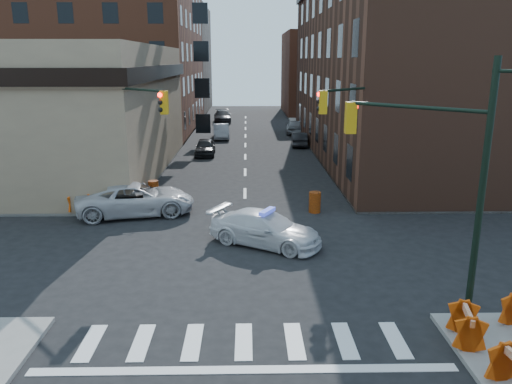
{
  "coord_description": "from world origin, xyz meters",
  "views": [
    {
      "loc": [
        0.11,
        -19.86,
        8.05
      ],
      "look_at": [
        0.53,
        2.07,
        2.2
      ],
      "focal_mm": 35.0,
      "sensor_mm": 36.0,
      "label": 1
    }
  ],
  "objects_px": {
    "parked_car_wnear": "(205,147)",
    "pedestrian_b": "(31,195)",
    "pedestrian_a": "(127,185)",
    "parked_car_enear": "(299,139)",
    "barricade_nw_a": "(115,193)",
    "police_car": "(265,229)",
    "barrel_road": "(315,202)",
    "barrel_bank": "(154,190)",
    "parked_car_wfar": "(221,131)",
    "pickup": "(136,199)"
  },
  "relations": [
    {
      "from": "parked_car_wnear",
      "to": "pedestrian_b",
      "type": "height_order",
      "value": "pedestrian_b"
    },
    {
      "from": "pedestrian_a",
      "to": "parked_car_enear",
      "type": "bearing_deg",
      "value": 89.5
    },
    {
      "from": "pedestrian_a",
      "to": "barricade_nw_a",
      "type": "height_order",
      "value": "pedestrian_a"
    },
    {
      "from": "police_car",
      "to": "pedestrian_b",
      "type": "bearing_deg",
      "value": 97.74
    },
    {
      "from": "barrel_road",
      "to": "barrel_bank",
      "type": "height_order",
      "value": "barrel_road"
    },
    {
      "from": "parked_car_enear",
      "to": "barrel_bank",
      "type": "relative_size",
      "value": 3.67
    },
    {
      "from": "parked_car_enear",
      "to": "pedestrian_a",
      "type": "distance_m",
      "value": 22.66
    },
    {
      "from": "parked_car_wnear",
      "to": "pedestrian_a",
      "type": "relative_size",
      "value": 2.37
    },
    {
      "from": "pedestrian_a",
      "to": "barrel_road",
      "type": "height_order",
      "value": "pedestrian_a"
    },
    {
      "from": "barricade_nw_a",
      "to": "parked_car_wfar",
      "type": "bearing_deg",
      "value": 83.31
    },
    {
      "from": "police_car",
      "to": "barricade_nw_a",
      "type": "bearing_deg",
      "value": 80.29
    },
    {
      "from": "parked_car_enear",
      "to": "barrel_bank",
      "type": "distance_m",
      "value": 21.31
    },
    {
      "from": "parked_car_wnear",
      "to": "parked_car_wfar",
      "type": "height_order",
      "value": "parked_car_wfar"
    },
    {
      "from": "parked_car_enear",
      "to": "pedestrian_b",
      "type": "xyz_separation_m",
      "value": [
        -16.54,
        -21.4,
        0.37
      ]
    },
    {
      "from": "pickup",
      "to": "pedestrian_b",
      "type": "relative_size",
      "value": 3.48
    },
    {
      "from": "barrel_road",
      "to": "barricade_nw_a",
      "type": "distance_m",
      "value": 11.41
    },
    {
      "from": "barrel_bank",
      "to": "barricade_nw_a",
      "type": "xyz_separation_m",
      "value": [
        -2.01,
        -0.99,
        0.09
      ]
    },
    {
      "from": "pickup",
      "to": "pedestrian_a",
      "type": "bearing_deg",
      "value": 10.74
    },
    {
      "from": "parked_car_wfar",
      "to": "barrel_bank",
      "type": "height_order",
      "value": "parked_car_wfar"
    },
    {
      "from": "police_car",
      "to": "pedestrian_a",
      "type": "bearing_deg",
      "value": 77.09
    },
    {
      "from": "parked_car_wnear",
      "to": "pedestrian_a",
      "type": "height_order",
      "value": "pedestrian_a"
    },
    {
      "from": "parked_car_wfar",
      "to": "barricade_nw_a",
      "type": "distance_m",
      "value": 24.78
    },
    {
      "from": "police_car",
      "to": "barrel_road",
      "type": "relative_size",
      "value": 4.54
    },
    {
      "from": "parked_car_wnear",
      "to": "pickup",
      "type": "bearing_deg",
      "value": -99.01
    },
    {
      "from": "parked_car_wnear",
      "to": "pedestrian_b",
      "type": "distance_m",
      "value": 18.65
    },
    {
      "from": "pedestrian_a",
      "to": "pickup",
      "type": "bearing_deg",
      "value": -35.45
    },
    {
      "from": "parked_car_wnear",
      "to": "police_car",
      "type": "bearing_deg",
      "value": -79.79
    },
    {
      "from": "pickup",
      "to": "barrel_bank",
      "type": "xyz_separation_m",
      "value": [
        0.37,
        3.11,
        -0.31
      ]
    },
    {
      "from": "parked_car_wfar",
      "to": "parked_car_enear",
      "type": "bearing_deg",
      "value": -36.04
    },
    {
      "from": "parked_car_enear",
      "to": "barrel_bank",
      "type": "height_order",
      "value": "parked_car_enear"
    },
    {
      "from": "barricade_nw_a",
      "to": "parked_car_enear",
      "type": "bearing_deg",
      "value": 61.84
    },
    {
      "from": "police_car",
      "to": "barrel_road",
      "type": "distance_m",
      "value": 5.62
    },
    {
      "from": "parked_car_enear",
      "to": "pedestrian_a",
      "type": "height_order",
      "value": "pedestrian_a"
    },
    {
      "from": "pedestrian_a",
      "to": "barrel_bank",
      "type": "height_order",
      "value": "pedestrian_a"
    },
    {
      "from": "parked_car_enear",
      "to": "barrel_road",
      "type": "bearing_deg",
      "value": 89.57
    },
    {
      "from": "parked_car_wnear",
      "to": "parked_car_wfar",
      "type": "relative_size",
      "value": 0.92
    },
    {
      "from": "parked_car_wfar",
      "to": "pickup",
      "type": "bearing_deg",
      "value": -101.07
    },
    {
      "from": "parked_car_enear",
      "to": "pickup",
      "type": "bearing_deg",
      "value": 66.31
    },
    {
      "from": "police_car",
      "to": "parked_car_wnear",
      "type": "bearing_deg",
      "value": 40.64
    },
    {
      "from": "parked_car_wfar",
      "to": "barrel_road",
      "type": "bearing_deg",
      "value": -80.44
    },
    {
      "from": "parked_car_wnear",
      "to": "barrel_road",
      "type": "distance_m",
      "value": 18.39
    },
    {
      "from": "police_car",
      "to": "barricade_nw_a",
      "type": "relative_size",
      "value": 4.0
    },
    {
      "from": "parked_car_wfar",
      "to": "pedestrian_b",
      "type": "relative_size",
      "value": 2.58
    },
    {
      "from": "barrel_road",
      "to": "parked_car_wfar",
      "type": "bearing_deg",
      "value": 103.58
    },
    {
      "from": "police_car",
      "to": "pickup",
      "type": "xyz_separation_m",
      "value": [
        -6.73,
        4.63,
        0.1
      ]
    },
    {
      "from": "parked_car_wnear",
      "to": "parked_car_enear",
      "type": "distance_m",
      "value": 9.74
    },
    {
      "from": "parked_car_wnear",
      "to": "pedestrian_a",
      "type": "distance_m",
      "value": 15.11
    },
    {
      "from": "pedestrian_a",
      "to": "barrel_bank",
      "type": "xyz_separation_m",
      "value": [
        1.38,
        0.75,
        -0.48
      ]
    },
    {
      "from": "barrel_road",
      "to": "barricade_nw_a",
      "type": "relative_size",
      "value": 0.88
    },
    {
      "from": "barrel_road",
      "to": "barricade_nw_a",
      "type": "xyz_separation_m",
      "value": [
        -11.24,
        1.92,
        0.07
      ]
    }
  ]
}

